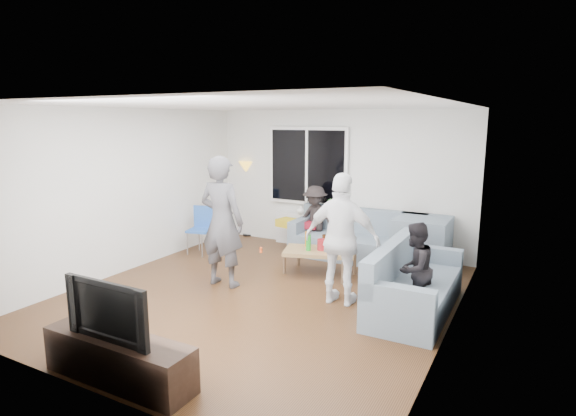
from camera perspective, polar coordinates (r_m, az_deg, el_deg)
The scene contains 32 objects.
floor at distance 6.69m, azimuth -3.26°, elevation -10.68°, with size 5.00×5.50×0.04m, color #56351C.
ceiling at distance 6.23m, azimuth -3.52°, elevation 12.56°, with size 5.00×5.50×0.04m, color white.
wall_back at distance 8.77m, azimuth 6.19°, elevation 3.36°, with size 5.00×0.04×2.60m, color silver.
wall_front at distance 4.29m, azimuth -23.33°, elevation -5.34°, with size 5.00×0.04×2.60m, color silver.
wall_left at distance 7.93m, azimuth -19.08°, elevation 2.04°, with size 0.04×5.50×2.60m, color silver.
wall_right at distance 5.46m, azimuth 19.75°, elevation -1.75°, with size 0.04×5.50×2.60m, color silver.
window_frame at distance 8.92m, azimuth 2.44°, elevation 5.14°, with size 1.62×0.06×1.47m, color white.
window_glass at distance 8.88m, azimuth 2.33°, elevation 5.12°, with size 1.50×0.02×1.35m, color black.
window_mullion at distance 8.87m, azimuth 2.30°, elevation 5.12°, with size 0.05×0.03×1.35m, color white.
radiator at distance 9.09m, azimuth 2.27°, elevation -2.68°, with size 1.30×0.12×0.62m, color silver.
potted_plant at distance 8.75m, azimuth 5.20°, elevation 0.07°, with size 0.20×0.16×0.37m, color #346729.
vase at distance 9.02m, azimuth 1.57°, elevation -0.23°, with size 0.16×0.16×0.16m, color white.
sofa_back_section at distance 8.28m, azimuth 8.33°, elevation -3.31°, with size 2.30×0.85×0.85m, color slate, non-canonical shape.
sofa_right_section at distance 6.25m, azimuth 15.37°, elevation -8.29°, with size 0.85×2.00×0.85m, color slate, non-canonical shape.
sofa_corner at distance 7.98m, azimuth 15.98°, elevation -4.16°, with size 0.85×0.85×0.85m, color slate.
cushion_yellow at distance 8.78m, azimuth 0.03°, elevation -1.81°, with size 0.38×0.32×0.14m, color gold.
cushion_red at distance 8.68m, azimuth 2.47°, elevation -1.97°, with size 0.36×0.30×0.13m, color maroon.
coffee_table at distance 7.46m, azimuth 3.85°, elevation -6.58°, with size 1.10×0.60×0.40m, color #9D7C4C.
pitcher at distance 7.38m, azimuth 4.24°, elevation -4.48°, with size 0.17×0.17×0.17m, color maroon.
side_chair at distance 8.64m, azimuth -10.67°, elevation -2.75°, with size 0.40×0.40×0.86m, color #2959B3, non-canonical shape.
floor_lamp at distance 9.80m, azimuth -5.03°, elevation 1.08°, with size 0.32×0.32×1.56m, color gold, non-canonical shape.
player_left at distance 6.85m, azimuth -8.08°, elevation -1.66°, with size 0.70×0.46×1.92m, color #454449.
player_right at distance 6.16m, azimuth 6.62°, elevation -3.84°, with size 1.03×0.43×1.75m, color white.
spectator_right at distance 6.07m, azimuth 15.16°, elevation -7.18°, with size 0.57×0.45×1.18m, color black.
spectator_back at distance 8.56m, azimuth 3.32°, elevation -1.39°, with size 0.80×0.46×1.24m, color black.
tv_console at distance 4.86m, azimuth -19.95°, elevation -16.91°, with size 1.60×0.40×0.44m, color #2F1F17.
television at distance 4.65m, azimuth -20.36°, elevation -11.37°, with size 0.99×0.13×0.57m, color black.
bottle_b at distance 7.33m, azimuth 2.51°, elevation -4.24°, with size 0.08×0.08×0.25m, color #1A9424.
bottle_d at distance 7.26m, azimuth 5.13°, elevation -4.33°, with size 0.07×0.07×0.27m, color orange.
bottle_e at distance 7.35m, azimuth 6.91°, elevation -4.36°, with size 0.07×0.07×0.23m, color black.
bottle_c at distance 7.51m, azimuth 4.44°, elevation -4.05°, with size 0.07×0.07×0.21m, color black.
bottle_a at distance 7.55m, azimuth 2.37°, elevation -3.80°, with size 0.07×0.07×0.25m, color #B8640A.
Camera 1 is at (3.28, -5.29, 2.43)m, focal length 29.14 mm.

